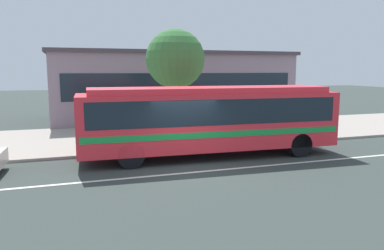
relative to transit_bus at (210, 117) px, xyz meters
name	(u,v)px	position (x,y,z in m)	size (l,w,h in m)	color
ground_plane	(186,167)	(-1.51, -1.36, -1.70)	(120.00, 120.00, 0.00)	#333C39
sidewalk_slab	(149,136)	(-1.51, 5.35, -1.64)	(60.00, 8.00, 0.12)	#A0968B
lane_stripe_center	(192,172)	(-1.51, -2.16, -1.70)	(56.00, 0.16, 0.01)	silver
transit_bus	(210,117)	(0.00, 0.00, 0.00)	(10.83, 3.02, 2.93)	red
pedestrian_waiting_near_sign	(128,127)	(-3.12, 2.04, -0.58)	(0.46, 0.46, 1.71)	#736F59
pedestrian_walking_along_curb	(300,119)	(5.86, 2.11, -0.62)	(0.45, 0.45, 1.64)	#26372D
pedestrian_standing_by_tree	(129,125)	(-2.99, 2.55, -0.57)	(0.36, 0.36, 1.72)	navy
bus_stop_sign	(298,106)	(5.46, 1.80, 0.12)	(0.12, 0.44, 2.67)	gray
street_tree_near_stop	(175,60)	(-0.23, 4.48, 2.45)	(3.07, 3.07, 5.61)	brown
station_building	(169,85)	(1.74, 13.18, 0.77)	(17.32, 8.52, 4.92)	gray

